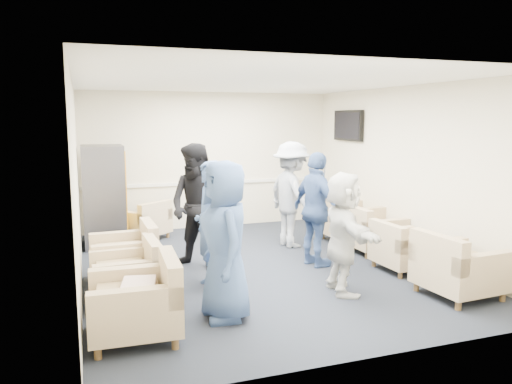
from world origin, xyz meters
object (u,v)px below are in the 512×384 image
object	(u,v)px
armchair_left_mid	(130,275)
armchair_left_far	(128,257)
person_back_right	(292,195)
person_front_right	(343,233)
vending_machine	(104,196)
person_mid_left	(210,225)
person_mid_right	(317,210)
armchair_corner	(146,223)
person_front_left	(225,241)
armchair_right_far	(349,222)
armchair_right_near	(456,270)
armchair_left_near	(141,304)
person_back_left	(198,207)
armchair_right_midfar	(370,232)
armchair_right_midnear	(402,250)

from	to	relation	value
armchair_left_mid	armchair_left_far	xyz separation A→B (m)	(0.04, 0.77, 0.02)
person_back_right	person_front_right	bearing A→B (deg)	163.31
vending_machine	person_mid_left	bearing A→B (deg)	-66.27
person_mid_right	person_front_right	bearing A→B (deg)	158.49
vending_machine	person_back_right	world-z (taller)	person_back_right
armchair_corner	person_front_left	xyz separation A→B (m)	(0.39, -3.98, 0.58)
armchair_right_far	person_front_left	xyz separation A→B (m)	(-3.01, -2.58, 0.51)
armchair_right_near	person_front_right	size ratio (longest dim) A/B	0.60
armchair_left_near	armchair_corner	size ratio (longest dim) A/B	0.87
armchair_right_far	vending_machine	distance (m)	4.30
armchair_left_near	person_mid_right	distance (m)	3.26
person_back_left	armchair_left_mid	bearing A→B (deg)	-90.85
armchair_left_far	armchair_right_midfar	xyz separation A→B (m)	(3.91, 0.22, -0.01)
person_back_left	person_mid_right	world-z (taller)	person_back_left
person_back_right	person_mid_right	distance (m)	1.18
armchair_left_mid	person_mid_right	distance (m)	2.87
armchair_left_far	armchair_right_midfar	bearing A→B (deg)	91.91
armchair_corner	person_mid_left	distance (m)	3.02
vending_machine	person_back_left	distance (m)	2.23
armchair_left_near	armchair_right_midfar	world-z (taller)	armchair_left_near
armchair_right_near	person_mid_left	bearing A→B (deg)	59.83
person_back_right	person_mid_right	bearing A→B (deg)	165.52
armchair_left_near	armchair_corner	bearing A→B (deg)	175.03
armchair_right_midnear	person_back_left	bearing A→B (deg)	66.40
armchair_right_near	person_front_left	world-z (taller)	person_front_left
armchair_left_mid	armchair_right_far	bearing A→B (deg)	111.35
armchair_left_mid	armchair_left_far	bearing A→B (deg)	175.15
armchair_right_midnear	person_front_left	world-z (taller)	person_front_left
person_mid_right	armchair_right_near	bearing A→B (deg)	-161.38
armchair_corner	person_back_left	xyz separation A→B (m)	(0.51, -2.09, 0.62)
armchair_left_near	person_front_left	bearing A→B (deg)	105.07
armchair_right_midnear	vending_machine	size ratio (longest dim) A/B	0.46
armchair_left_far	person_mid_right	xyz separation A→B (m)	(2.72, -0.19, 0.52)
armchair_left_mid	person_front_right	xyz separation A→B (m)	(2.56, -0.58, 0.46)
armchair_left_far	vending_machine	world-z (taller)	vending_machine
armchair_right_near	vending_machine	world-z (taller)	vending_machine
armchair_right_near	person_back_right	distance (m)	3.13
person_mid_left	armchair_right_far	bearing A→B (deg)	117.47
armchair_right_near	person_back_left	xyz separation A→B (m)	(-2.73, 2.20, 0.57)
person_mid_left	person_mid_right	bearing A→B (deg)	103.06
armchair_left_near	vending_machine	world-z (taller)	vending_machine
armchair_left_mid	armchair_right_near	xyz separation A→B (m)	(3.80, -1.19, 0.03)
person_mid_right	person_back_left	bearing A→B (deg)	63.54
armchair_right_far	person_front_left	bearing A→B (deg)	126.68
armchair_right_near	person_front_right	xyz separation A→B (m)	(-1.24, 0.61, 0.43)
armchair_left_far	person_back_right	world-z (taller)	person_back_right
armchair_left_mid	armchair_left_near	bearing A→B (deg)	-1.83
person_mid_left	person_back_right	xyz separation A→B (m)	(1.83, 1.58, 0.07)
vending_machine	person_mid_right	world-z (taller)	vending_machine
armchair_right_midfar	person_mid_left	xyz separation A→B (m)	(-2.92, -0.81, 0.50)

